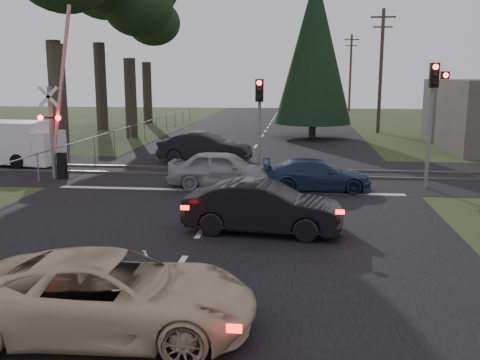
# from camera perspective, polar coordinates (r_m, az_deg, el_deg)

# --- Properties ---
(ground) EXTENTS (120.00, 120.00, 0.00)m
(ground) POSITION_cam_1_polar(r_m,az_deg,el_deg) (12.22, -6.65, -9.32)
(ground) COLOR #2A3E1C
(ground) RESTS_ON ground
(road) EXTENTS (14.00, 100.00, 0.01)m
(road) POSITION_cam_1_polar(r_m,az_deg,el_deg) (21.73, -0.73, -0.15)
(road) COLOR black
(road) RESTS_ON ground
(rail_corridor) EXTENTS (120.00, 8.00, 0.01)m
(rail_corridor) POSITION_cam_1_polar(r_m,az_deg,el_deg) (23.68, -0.13, 0.79)
(rail_corridor) COLOR black
(rail_corridor) RESTS_ON ground
(stop_line) EXTENTS (13.00, 0.35, 0.00)m
(stop_line) POSITION_cam_1_polar(r_m,az_deg,el_deg) (19.98, -1.38, -1.14)
(stop_line) COLOR silver
(stop_line) RESTS_ON ground
(rail_near) EXTENTS (120.00, 0.12, 0.10)m
(rail_near) POSITION_cam_1_polar(r_m,az_deg,el_deg) (22.89, -0.36, 0.54)
(rail_near) COLOR #59544C
(rail_near) RESTS_ON ground
(rail_far) EXTENTS (120.00, 0.12, 0.10)m
(rail_far) POSITION_cam_1_polar(r_m,az_deg,el_deg) (24.46, 0.08, 1.22)
(rail_far) COLOR #59544C
(rail_far) RESTS_ON ground
(crossing_signal) EXTENTS (1.62, 0.38, 6.96)m
(crossing_signal) POSITION_cam_1_polar(r_m,az_deg,el_deg) (23.27, -18.96, 5.10)
(crossing_signal) COLOR slate
(crossing_signal) RESTS_ON ground
(traffic_signal_right) EXTENTS (0.68, 0.48, 4.70)m
(traffic_signal_right) POSITION_cam_1_polar(r_m,az_deg,el_deg) (21.21, 19.93, 7.93)
(traffic_signal_right) COLOR slate
(traffic_signal_right) RESTS_ON ground
(traffic_signal_center) EXTENTS (0.32, 0.48, 4.10)m
(traffic_signal_center) POSITION_cam_1_polar(r_m,az_deg,el_deg) (21.94, 2.08, 7.33)
(traffic_signal_center) COLOR slate
(traffic_signal_center) RESTS_ON ground
(utility_pole_mid) EXTENTS (1.80, 0.26, 9.00)m
(utility_pole_mid) POSITION_cam_1_polar(r_m,az_deg,el_deg) (41.56, 14.80, 11.41)
(utility_pole_mid) COLOR #4C3D2D
(utility_pole_mid) RESTS_ON ground
(utility_pole_far) EXTENTS (1.80, 0.26, 9.00)m
(utility_pole_far) POSITION_cam_1_polar(r_m,az_deg,el_deg) (66.41, 11.70, 11.30)
(utility_pole_far) COLOR #4C3D2D
(utility_pole_far) RESTS_ON ground
(euc_tree_e) EXTENTS (6.00, 6.00, 13.20)m
(euc_tree_e) POSITION_cam_1_polar(r_m,az_deg,el_deg) (49.37, -10.13, 17.06)
(euc_tree_e) COLOR #473D33
(euc_tree_e) RESTS_ON ground
(conifer_tree) EXTENTS (5.20, 5.20, 11.00)m
(conifer_tree) POSITION_cam_1_polar(r_m,az_deg,el_deg) (37.20, 7.93, 13.69)
(conifer_tree) COLOR #473D33
(conifer_tree) RESTS_ON ground
(fence_left) EXTENTS (0.10, 36.00, 1.20)m
(fence_left) POSITION_cam_1_polar(r_m,az_deg,el_deg) (35.49, -10.80, 4.04)
(fence_left) COLOR slate
(fence_left) RESTS_ON ground
(cream_coupe) EXTENTS (4.97, 2.48, 1.35)m
(cream_coupe) POSITION_cam_1_polar(r_m,az_deg,el_deg) (9.30, -13.65, -11.81)
(cream_coupe) COLOR beige
(cream_coupe) RESTS_ON ground
(dark_hatchback) EXTENTS (4.41, 1.92, 1.41)m
(dark_hatchback) POSITION_cam_1_polar(r_m,az_deg,el_deg) (14.58, 2.53, -2.97)
(dark_hatchback) COLOR black
(dark_hatchback) RESTS_ON ground
(silver_car) EXTENTS (4.28, 1.89, 1.43)m
(silver_car) POSITION_cam_1_polar(r_m,az_deg,el_deg) (20.37, -1.75, 1.12)
(silver_car) COLOR #919398
(silver_car) RESTS_ON ground
(blue_sedan) EXTENTS (4.14, 1.94, 1.17)m
(blue_sedan) POSITION_cam_1_polar(r_m,az_deg,el_deg) (20.14, 8.17, 0.51)
(blue_sedan) COLOR #172847
(blue_sedan) RESTS_ON ground
(dark_car_far) EXTENTS (4.65, 1.97, 1.49)m
(dark_car_far) POSITION_cam_1_polar(r_m,az_deg,el_deg) (26.37, -3.74, 3.45)
(dark_car_far) COLOR black
(dark_car_far) RESTS_ON ground
(white_van) EXTENTS (5.54, 2.59, 2.09)m
(white_van) POSITION_cam_1_polar(r_m,az_deg,el_deg) (28.11, -23.52, 3.67)
(white_van) COLOR white
(white_van) RESTS_ON ground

